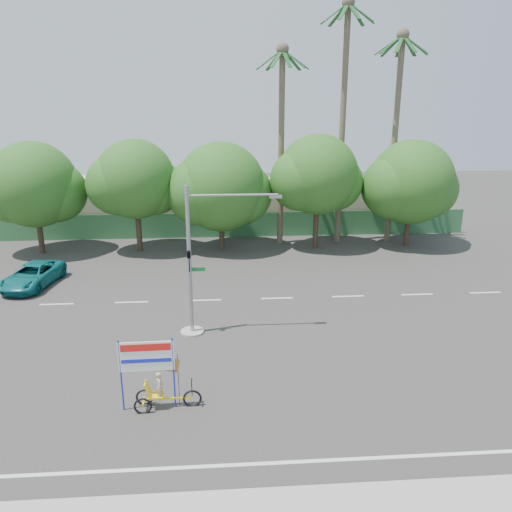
{
  "coord_description": "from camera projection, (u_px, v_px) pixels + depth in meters",
  "views": [
    {
      "loc": [
        -1.03,
        -17.67,
        10.42
      ],
      "look_at": [
        0.58,
        4.74,
        3.5
      ],
      "focal_mm": 35.0,
      "sensor_mm": 36.0,
      "label": 1
    }
  ],
  "objects": [
    {
      "name": "ground",
      "position": [
        250.0,
        374.0,
        19.98
      ],
      "size": [
        120.0,
        120.0,
        0.0
      ],
      "primitive_type": "plane",
      "color": "#33302D",
      "rests_on": "ground"
    },
    {
      "name": "fence",
      "position": [
        234.0,
        225.0,
        40.18
      ],
      "size": [
        38.0,
        0.08,
        2.0
      ],
      "primitive_type": "cube",
      "color": "#336B3D",
      "rests_on": "ground"
    },
    {
      "name": "building_left",
      "position": [
        118.0,
        204.0,
        43.49
      ],
      "size": [
        12.0,
        8.0,
        4.0
      ],
      "primitive_type": "cube",
      "color": "beige",
      "rests_on": "ground"
    },
    {
      "name": "building_right",
      "position": [
        321.0,
        203.0,
        44.79
      ],
      "size": [
        14.0,
        8.0,
        3.6
      ],
      "primitive_type": "cube",
      "color": "beige",
      "rests_on": "ground"
    },
    {
      "name": "tree_far_left",
      "position": [
        33.0,
        187.0,
        34.77
      ],
      "size": [
        7.14,
        6.0,
        7.96
      ],
      "color": "#473828",
      "rests_on": "ground"
    },
    {
      "name": "tree_left",
      "position": [
        135.0,
        182.0,
        35.17
      ],
      "size": [
        6.66,
        5.6,
        8.07
      ],
      "color": "#473828",
      "rests_on": "ground"
    },
    {
      "name": "tree_center",
      "position": [
        220.0,
        189.0,
        35.75
      ],
      "size": [
        7.62,
        6.4,
        7.85
      ],
      "color": "#473828",
      "rests_on": "ground"
    },
    {
      "name": "tree_right",
      "position": [
        317.0,
        178.0,
        36.01
      ],
      "size": [
        6.9,
        5.8,
        8.36
      ],
      "color": "#473828",
      "rests_on": "ground"
    },
    {
      "name": "tree_far_right",
      "position": [
        411.0,
        185.0,
        36.66
      ],
      "size": [
        7.38,
        6.2,
        7.94
      ],
      "color": "#473828",
      "rests_on": "ground"
    },
    {
      "name": "palm_tall",
      "position": [
        344.0,
        102.0,
        36.04
      ],
      "size": [
        3.73,
        3.79,
        17.45
      ],
      "color": "#70604C",
      "rests_on": "ground"
    },
    {
      "name": "palm_mid",
      "position": [
        396.0,
        117.0,
        36.63
      ],
      "size": [
        3.73,
        3.79,
        15.45
      ],
      "color": "#70604C",
      "rests_on": "ground"
    },
    {
      "name": "palm_short",
      "position": [
        281.0,
        125.0,
        36.2
      ],
      "size": [
        3.73,
        3.79,
        14.45
      ],
      "color": "#70604C",
      "rests_on": "ground"
    },
    {
      "name": "traffic_signal",
      "position": [
        197.0,
        274.0,
        22.77
      ],
      "size": [
        4.72,
        1.1,
        7.0
      ],
      "color": "gray",
      "rests_on": "ground"
    },
    {
      "name": "trike_billboard",
      "position": [
        156.0,
        380.0,
        17.46
      ],
      "size": [
        2.81,
        0.65,
        2.76
      ],
      "rotation": [
        0.0,
        0.0,
        0.02
      ],
      "color": "black",
      "rests_on": "ground"
    },
    {
      "name": "pickup_truck",
      "position": [
        33.0,
        275.0,
        29.44
      ],
      "size": [
        2.99,
        5.09,
        1.33
      ],
      "primitive_type": "imported",
      "rotation": [
        0.0,
        0.0,
        -0.17
      ],
      "color": "#0F696D",
      "rests_on": "ground"
    }
  ]
}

